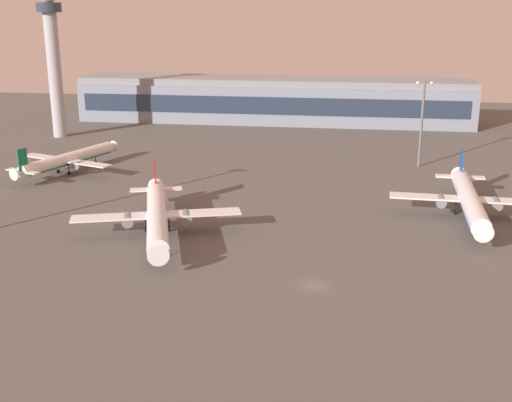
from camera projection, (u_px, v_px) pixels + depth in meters
ground_plane at (313, 285)px, 103.40m from camera, size 416.00×416.00×0.00m
terminal_building at (274, 100)px, 242.34m from camera, size 145.89×22.40×16.40m
control_tower at (53, 53)px, 209.35m from camera, size 8.00×8.00×48.65m
airplane_mid_apron at (157, 215)px, 124.37m from camera, size 32.34×41.15×10.80m
airplane_far_stand at (469, 199)px, 134.47m from camera, size 32.65×41.97×10.77m
airplane_near_gate at (67, 160)px, 170.48m from camera, size 27.86×35.37×9.40m
apron_light_east at (422, 118)px, 174.06m from camera, size 4.80×0.90×23.45m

